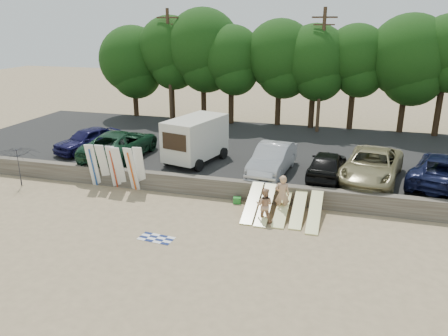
{
  "coord_description": "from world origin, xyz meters",
  "views": [
    {
      "loc": [
        4.08,
        -17.34,
        8.76
      ],
      "look_at": [
        -1.71,
        3.0,
        1.61
      ],
      "focal_mm": 35.0,
      "sensor_mm": 36.0,
      "label": 1
    }
  ],
  "objects_px": {
    "car_1": "(120,144)",
    "car_4": "(372,165)",
    "box_trailer": "(196,138)",
    "beachgoer_b": "(264,205)",
    "beach_umbrella": "(18,167)",
    "car_2": "(272,159)",
    "cooler": "(237,200)",
    "beachgoer_a": "(282,195)",
    "car_5": "(444,170)",
    "car_0": "(88,140)",
    "car_3": "(327,165)"
  },
  "relations": [
    {
      "from": "car_0",
      "to": "beach_umbrella",
      "type": "height_order",
      "value": "car_0"
    },
    {
      "from": "beachgoer_b",
      "to": "car_2",
      "type": "bearing_deg",
      "value": -80.91
    },
    {
      "from": "beachgoer_b",
      "to": "cooler",
      "type": "bearing_deg",
      "value": -41.53
    },
    {
      "from": "box_trailer",
      "to": "beachgoer_a",
      "type": "xyz_separation_m",
      "value": [
        5.88,
        -4.51,
        -1.22
      ]
    },
    {
      "from": "car_3",
      "to": "car_5",
      "type": "height_order",
      "value": "car_5"
    },
    {
      "from": "car_3",
      "to": "car_4",
      "type": "bearing_deg",
      "value": -166.51
    },
    {
      "from": "car_1",
      "to": "car_4",
      "type": "relative_size",
      "value": 1.05
    },
    {
      "from": "car_1",
      "to": "beachgoer_a",
      "type": "height_order",
      "value": "car_1"
    },
    {
      "from": "car_4",
      "to": "beachgoer_a",
      "type": "xyz_separation_m",
      "value": [
        -4.11,
        -4.1,
        -0.54
      ]
    },
    {
      "from": "beachgoer_a",
      "to": "cooler",
      "type": "bearing_deg",
      "value": -23.24
    },
    {
      "from": "car_2",
      "to": "car_4",
      "type": "height_order",
      "value": "car_4"
    },
    {
      "from": "car_5",
      "to": "beachgoer_a",
      "type": "relative_size",
      "value": 3.02
    },
    {
      "from": "car_0",
      "to": "car_1",
      "type": "height_order",
      "value": "car_1"
    },
    {
      "from": "box_trailer",
      "to": "beachgoer_a",
      "type": "relative_size",
      "value": 2.35
    },
    {
      "from": "car_1",
      "to": "car_2",
      "type": "height_order",
      "value": "car_1"
    },
    {
      "from": "box_trailer",
      "to": "car_1",
      "type": "bearing_deg",
      "value": -160.4
    },
    {
      "from": "car_5",
      "to": "beachgoer_a",
      "type": "xyz_separation_m",
      "value": [
        -7.65,
        -4.34,
        -0.54
      ]
    },
    {
      "from": "car_4",
      "to": "beach_umbrella",
      "type": "relative_size",
      "value": 2.37
    },
    {
      "from": "car_1",
      "to": "cooler",
      "type": "height_order",
      "value": "car_1"
    },
    {
      "from": "box_trailer",
      "to": "car_4",
      "type": "height_order",
      "value": "box_trailer"
    },
    {
      "from": "beach_umbrella",
      "to": "car_1",
      "type": "bearing_deg",
      "value": 48.34
    },
    {
      "from": "car_4",
      "to": "beach_umbrella",
      "type": "xyz_separation_m",
      "value": [
        -18.67,
        -4.42,
        -0.4
      ]
    },
    {
      "from": "beachgoer_a",
      "to": "car_1",
      "type": "bearing_deg",
      "value": -28.62
    },
    {
      "from": "car_2",
      "to": "car_3",
      "type": "relative_size",
      "value": 1.11
    },
    {
      "from": "car_0",
      "to": "car_3",
      "type": "bearing_deg",
      "value": 18.29
    },
    {
      "from": "car_0",
      "to": "cooler",
      "type": "bearing_deg",
      "value": 1.61
    },
    {
      "from": "cooler",
      "to": "box_trailer",
      "type": "bearing_deg",
      "value": 122.73
    },
    {
      "from": "car_1",
      "to": "car_4",
      "type": "height_order",
      "value": "car_1"
    },
    {
      "from": "car_3",
      "to": "cooler",
      "type": "relative_size",
      "value": 11.69
    },
    {
      "from": "box_trailer",
      "to": "beachgoer_b",
      "type": "bearing_deg",
      "value": -32.2
    },
    {
      "from": "car_1",
      "to": "beachgoer_a",
      "type": "bearing_deg",
      "value": 158.78
    },
    {
      "from": "car_1",
      "to": "car_5",
      "type": "relative_size",
      "value": 1.05
    },
    {
      "from": "box_trailer",
      "to": "cooler",
      "type": "distance_m",
      "value": 5.61
    },
    {
      "from": "box_trailer",
      "to": "car_1",
      "type": "xyz_separation_m",
      "value": [
        -4.77,
        -0.43,
        -0.64
      ]
    },
    {
      "from": "car_0",
      "to": "car_3",
      "type": "distance_m",
      "value": 15.2
    },
    {
      "from": "car_0",
      "to": "beachgoer_b",
      "type": "height_order",
      "value": "car_0"
    },
    {
      "from": "cooler",
      "to": "beach_umbrella",
      "type": "relative_size",
      "value": 0.15
    },
    {
      "from": "car_1",
      "to": "cooler",
      "type": "xyz_separation_m",
      "value": [
        8.3,
        -3.42,
        -1.4
      ]
    },
    {
      "from": "box_trailer",
      "to": "car_1",
      "type": "distance_m",
      "value": 4.83
    },
    {
      "from": "beachgoer_b",
      "to": "beach_umbrella",
      "type": "distance_m",
      "value": 13.94
    },
    {
      "from": "car_3",
      "to": "cooler",
      "type": "xyz_separation_m",
      "value": [
        -4.18,
        -3.1,
        -1.3
      ]
    },
    {
      "from": "box_trailer",
      "to": "car_0",
      "type": "xyz_separation_m",
      "value": [
        -7.46,
        0.25,
        -0.73
      ]
    },
    {
      "from": "car_3",
      "to": "car_4",
      "type": "distance_m",
      "value": 2.31
    },
    {
      "from": "box_trailer",
      "to": "car_3",
      "type": "height_order",
      "value": "box_trailer"
    },
    {
      "from": "car_1",
      "to": "beach_umbrella",
      "type": "bearing_deg",
      "value": 48.05
    },
    {
      "from": "car_1",
      "to": "cooler",
      "type": "bearing_deg",
      "value": 157.31
    },
    {
      "from": "box_trailer",
      "to": "beachgoer_b",
      "type": "height_order",
      "value": "box_trailer"
    },
    {
      "from": "car_4",
      "to": "beachgoer_b",
      "type": "bearing_deg",
      "value": -121.85
    },
    {
      "from": "car_1",
      "to": "car_3",
      "type": "xyz_separation_m",
      "value": [
        12.48,
        -0.32,
        -0.1
      ]
    },
    {
      "from": "cooler",
      "to": "beach_umbrella",
      "type": "distance_m",
      "value": 12.29
    }
  ]
}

